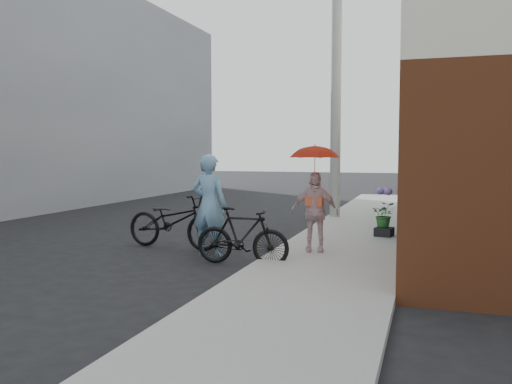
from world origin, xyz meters
The scene contains 11 objects.
ground centered at (0.00, 0.00, 0.00)m, with size 80.00×80.00×0.00m, color black.
sidewalk centered at (2.10, 2.00, 0.06)m, with size 2.20×24.00×0.12m, color gray.
curb centered at (0.94, 2.00, 0.06)m, with size 0.12×24.00×0.12m, color #9E9E99.
utility_pole centered at (1.10, 6.00, 3.50)m, with size 0.28×0.28×7.00m, color #9E9E99.
officer centered at (-0.23, 0.27, 0.93)m, with size 0.68×0.45×1.86m, color #6A99BD.
bike_left centered at (-1.20, 0.77, 0.54)m, with size 0.72×2.06×1.08m, color black.
bike_right centered at (0.60, -0.29, 0.49)m, with size 0.46×1.63×0.98m, color black.
kimono_woman centered at (1.62, 0.69, 0.83)m, with size 0.83×0.35×1.42m, color beige.
parasol centered at (1.62, 0.69, 1.92)m, with size 0.85×0.85×0.75m, color red.
planter centered at (2.68, 2.84, 0.21)m, with size 0.35×0.35×0.18m, color black.
potted_plant centered at (2.68, 2.84, 0.58)m, with size 0.49×0.43×0.55m, color #276329.
Camera 1 is at (3.57, -8.77, 1.91)m, focal length 38.00 mm.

